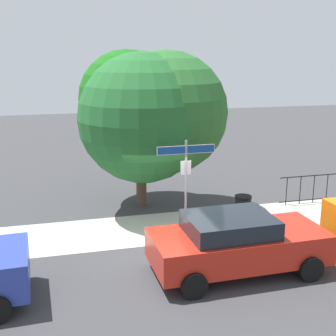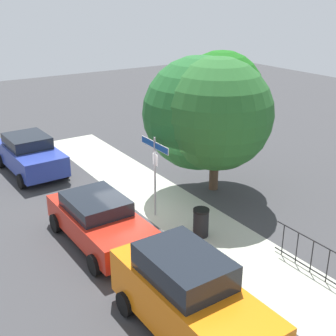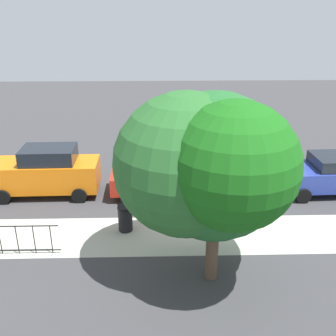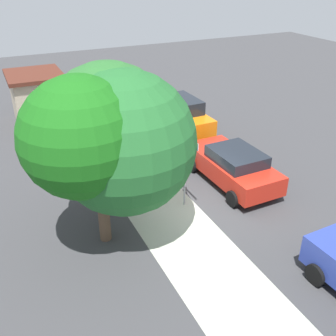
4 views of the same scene
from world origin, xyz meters
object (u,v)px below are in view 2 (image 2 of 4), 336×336
at_px(car_orange, 189,299).
at_px(car_blue, 30,154).
at_px(trash_bin, 201,222).
at_px(street_sign, 155,160).
at_px(car_red, 99,220).
at_px(shade_tree, 207,110).

bearing_deg(car_orange, car_blue, 178.50).
bearing_deg(trash_bin, street_sign, -166.60).
height_order(street_sign, car_red, street_sign).
bearing_deg(car_blue, car_red, -2.12).
distance_m(car_blue, car_red, 7.29).
bearing_deg(street_sign, car_orange, -24.46).
xyz_separation_m(shade_tree, car_blue, (-6.06, -5.25, -2.59)).
xyz_separation_m(street_sign, car_red, (0.61, -2.50, -1.37)).
distance_m(car_orange, trash_bin, 4.82).
distance_m(car_red, trash_bin, 3.36).
height_order(street_sign, shade_tree, shade_tree).
bearing_deg(car_blue, street_sign, 18.38).
xyz_separation_m(street_sign, shade_tree, (-0.62, 2.75, 1.29)).
xyz_separation_m(car_blue, car_red, (7.29, 0.00, -0.07)).
relative_size(street_sign, trash_bin, 3.07).
bearing_deg(street_sign, car_blue, -159.48).
relative_size(street_sign, car_red, 0.67).
bearing_deg(trash_bin, shade_tree, 140.33).
distance_m(car_blue, trash_bin, 9.28).
xyz_separation_m(car_red, car_orange, (5.13, -0.11, 0.26)).
relative_size(car_blue, car_orange, 0.95).
bearing_deg(trash_bin, car_red, -116.38).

